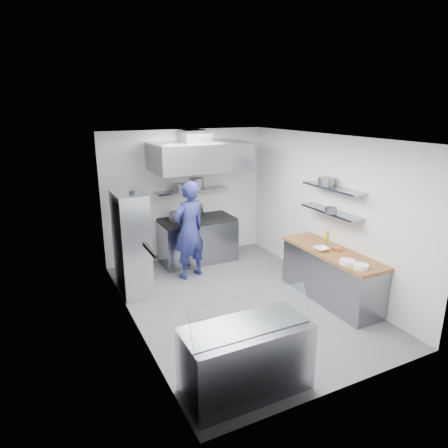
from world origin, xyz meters
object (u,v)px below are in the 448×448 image
chef (189,230)px  gas_range (198,241)px  display_case (246,359)px  wire_rack (131,244)px

chef → gas_range: bearing=-139.5°
gas_range → display_case: size_ratio=1.07×
chef → display_case: (-0.64, -3.39, -0.54)m
wire_rack → display_case: size_ratio=1.23×
chef → display_case: 3.49m
gas_range → chef: (-0.46, -0.71, 0.51)m
gas_range → wire_rack: 1.91m
display_case → chef: bearing=79.4°
chef → display_case: size_ratio=1.29×
gas_range → wire_rack: size_ratio=0.86×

